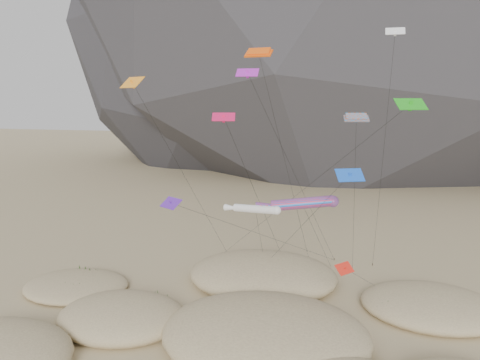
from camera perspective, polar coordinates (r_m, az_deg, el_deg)
dunes at (r=42.73m, az=-0.26°, el=-17.31°), size 48.67×39.44×4.20m
dune_grass at (r=41.71m, az=-0.24°, el=-17.93°), size 41.84×26.22×1.51m
kite_stakes at (r=58.65m, az=6.78°, el=-10.35°), size 20.03×8.10×0.30m
rainbow_tube_kite at (r=43.33m, az=7.21°, el=-2.88°), size 7.58×15.02×11.65m
white_tube_kite at (r=40.87m, az=1.60°, el=-3.56°), size 5.58×18.12×11.40m
orange_parafoil at (r=46.84m, az=2.38°, el=14.90°), size 5.16×13.93×25.22m
multi_parafoil at (r=46.24m, az=14.00°, el=7.15°), size 2.48×10.20×19.01m
delta_kites at (r=42.53m, az=4.80°, el=5.50°), size 27.73×22.45×26.68m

